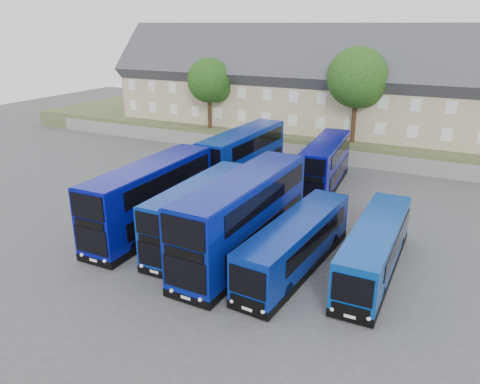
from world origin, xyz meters
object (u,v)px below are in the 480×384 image
(coach_east_a, at_px, (296,246))
(tree_mid, at_px, (359,80))
(dd_front_left, at_px, (151,199))
(dd_front_mid, at_px, (200,214))
(tree_west, at_px, (211,82))

(coach_east_a, bearing_deg, tree_mid, 100.55)
(dd_front_left, height_order, dd_front_mid, dd_front_left)
(dd_front_mid, relative_size, tree_mid, 1.09)
(dd_front_mid, distance_m, tree_mid, 23.92)
(dd_front_left, distance_m, dd_front_mid, 3.94)
(dd_front_mid, height_order, coach_east_a, dd_front_mid)
(dd_front_left, xyz_separation_m, dd_front_mid, (3.92, -0.26, -0.29))
(coach_east_a, height_order, tree_west, tree_west)
(dd_front_mid, height_order, tree_mid, tree_mid)
(dd_front_mid, bearing_deg, tree_west, 118.20)
(dd_front_left, distance_m, tree_west, 23.91)
(dd_front_left, height_order, tree_west, tree_west)
(dd_front_mid, relative_size, coach_east_a, 0.91)
(coach_east_a, bearing_deg, tree_west, 133.59)
(tree_west, xyz_separation_m, tree_mid, (16.00, 0.50, 1.02))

